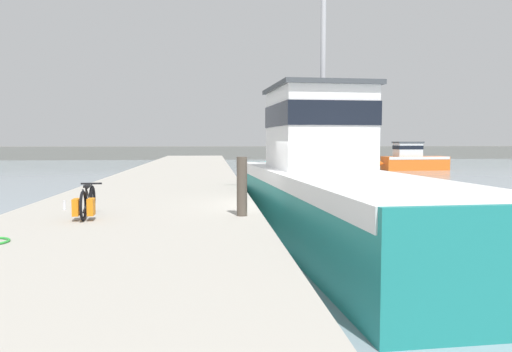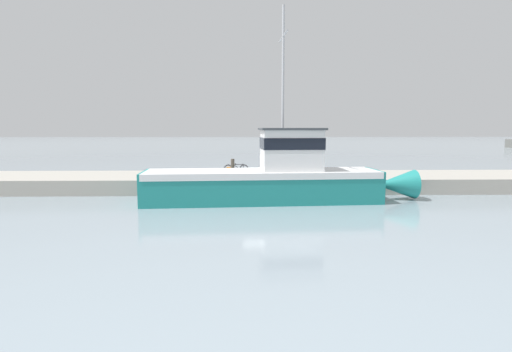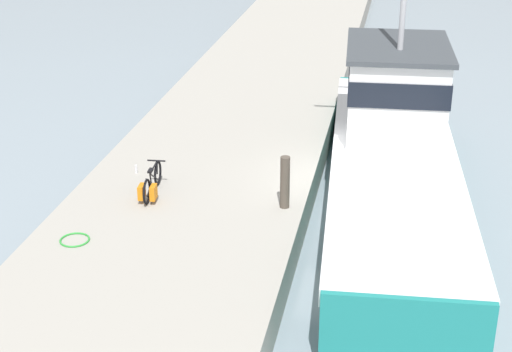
% 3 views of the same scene
% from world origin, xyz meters
% --- Properties ---
extents(ground_plane, '(320.00, 320.00, 0.00)m').
position_xyz_m(ground_plane, '(0.00, 0.00, 0.00)').
color(ground_plane, '#84939E').
extents(dock_pier, '(5.60, 80.00, 0.94)m').
position_xyz_m(dock_pier, '(-3.74, 0.00, 0.47)').
color(dock_pier, '#A39E93').
rests_on(dock_pier, ground_plane).
extents(far_shoreline, '(180.00, 5.00, 1.72)m').
position_xyz_m(far_shoreline, '(30.00, 55.63, 0.86)').
color(far_shoreline, slate).
rests_on(far_shoreline, ground_plane).
extents(fishing_boat_main, '(3.79, 15.18, 10.42)m').
position_xyz_m(fishing_boat_main, '(0.96, 0.56, 1.39)').
color(fishing_boat_main, teal).
rests_on(fishing_boat_main, ground_plane).
extents(boat_red_outer, '(6.63, 2.13, 2.42)m').
position_xyz_m(boat_red_outer, '(14.78, 28.52, 0.94)').
color(boat_red_outer, orange).
rests_on(boat_red_outer, ground_plane).
extents(bicycle_touring, '(0.50, 1.69, 0.68)m').
position_xyz_m(bicycle_touring, '(-4.57, -1.93, 1.24)').
color(bicycle_touring, black).
rests_on(bicycle_touring, dock_pier).
extents(mooring_post, '(0.22, 0.22, 1.24)m').
position_xyz_m(mooring_post, '(-1.39, -1.88, 1.56)').
color(mooring_post, '#51473D').
rests_on(mooring_post, dock_pier).
extents(water_bottle_by_bike, '(0.07, 0.07, 0.22)m').
position_xyz_m(water_bottle_by_bike, '(-5.38, -0.65, 1.04)').
color(water_bottle_by_bike, silver).
rests_on(water_bottle_by_bike, dock_pier).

